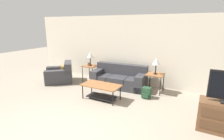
# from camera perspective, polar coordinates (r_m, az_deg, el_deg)

# --- Properties ---
(ground_plane) EXTENTS (24.00, 24.00, 0.00)m
(ground_plane) POSITION_cam_1_polar(r_m,az_deg,el_deg) (3.97, -18.10, -21.02)
(ground_plane) COLOR gray
(wall_back) EXTENTS (9.12, 0.06, 2.60)m
(wall_back) POSITION_cam_1_polar(r_m,az_deg,el_deg) (6.75, 6.66, 6.37)
(wall_back) COLOR silver
(wall_back) RESTS_ON ground_plane
(couch) EXTENTS (2.04, 0.98, 0.82)m
(couch) POSITION_cam_1_polar(r_m,az_deg,el_deg) (6.52, 2.34, -2.86)
(couch) COLOR #38383D
(couch) RESTS_ON ground_plane
(armchair) EXTENTS (1.38, 1.37, 0.80)m
(armchair) POSITION_cam_1_polar(r_m,az_deg,el_deg) (7.37, -16.54, -1.52)
(armchair) COLOR #38383D
(armchair) RESTS_ON ground_plane
(coffee_table) EXTENTS (1.19, 0.61, 0.47)m
(coffee_table) POSITION_cam_1_polar(r_m,az_deg,el_deg) (5.42, -3.52, -6.05)
(coffee_table) COLOR #935B33
(coffee_table) RESTS_ON ground_plane
(side_table_left) EXTENTS (0.56, 0.55, 0.65)m
(side_table_left) POSITION_cam_1_polar(r_m,az_deg,el_deg) (7.14, -7.02, 1.00)
(side_table_left) COLOR #935B33
(side_table_left) RESTS_ON ground_plane
(side_table_right) EXTENTS (0.56, 0.55, 0.65)m
(side_table_right) POSITION_cam_1_polar(r_m,az_deg,el_deg) (6.06, 13.95, -1.84)
(side_table_right) COLOR #935B33
(side_table_right) RESTS_ON ground_plane
(table_lamp_left) EXTENTS (0.26, 0.26, 0.54)m
(table_lamp_left) POSITION_cam_1_polar(r_m,az_deg,el_deg) (7.04, -7.14, 4.82)
(table_lamp_left) COLOR black
(table_lamp_left) RESTS_ON side_table_left
(table_lamp_right) EXTENTS (0.26, 0.26, 0.54)m
(table_lamp_right) POSITION_cam_1_polar(r_m,az_deg,el_deg) (5.94, 14.23, 2.62)
(table_lamp_right) COLOR black
(table_lamp_right) RESTS_ON side_table_right
(backpack) EXTENTS (0.26, 0.29, 0.34)m
(backpack) POSITION_cam_1_polar(r_m,az_deg,el_deg) (5.68, 11.17, -7.31)
(backpack) COLOR #23472D
(backpack) RESTS_ON ground_plane
(picture_frame) EXTENTS (0.10, 0.04, 0.13)m
(picture_frame) POSITION_cam_1_polar(r_m,az_deg,el_deg) (7.06, -7.56, 1.90)
(picture_frame) COLOR #4C3828
(picture_frame) RESTS_ON side_table_left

